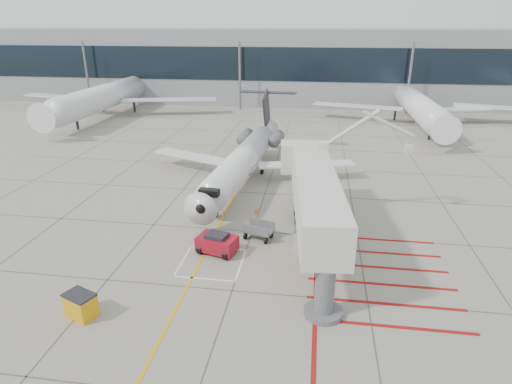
# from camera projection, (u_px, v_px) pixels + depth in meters

# --- Properties ---
(ground_plane) EXTENTS (260.00, 260.00, 0.00)m
(ground_plane) POSITION_uv_depth(u_px,v_px,m) (243.00, 257.00, 29.48)
(ground_plane) COLOR gray
(ground_plane) RESTS_ON ground
(regional_jet) EXTENTS (24.90, 30.28, 7.47)m
(regional_jet) POSITION_uv_depth(u_px,v_px,m) (237.00, 152.00, 40.26)
(regional_jet) COLOR white
(regional_jet) RESTS_ON ground_plane
(jet_bridge) EXTENTS (10.67, 19.47, 7.47)m
(jet_bridge) POSITION_uv_depth(u_px,v_px,m) (316.00, 207.00, 28.28)
(jet_bridge) COLOR silver
(jet_bridge) RESTS_ON ground_plane
(pushback_tug) EXTENTS (3.00, 2.29, 1.56)m
(pushback_tug) POSITION_uv_depth(u_px,v_px,m) (217.00, 243.00, 29.83)
(pushback_tug) COLOR maroon
(pushback_tug) RESTS_ON ground_plane
(spill_bin) EXTENTS (1.91, 1.62, 1.40)m
(spill_bin) POSITION_uv_depth(u_px,v_px,m) (81.00, 305.00, 23.35)
(spill_bin) COLOR orange
(spill_bin) RESTS_ON ground_plane
(baggage_cart) EXTENTS (2.45, 1.93, 1.35)m
(baggage_cart) POSITION_uv_depth(u_px,v_px,m) (258.00, 230.00, 31.82)
(baggage_cart) COLOR #5A5B60
(baggage_cart) RESTS_ON ground_plane
(ground_power_unit) EXTENTS (2.31, 1.44, 1.77)m
(ground_power_unit) POSITION_uv_depth(u_px,v_px,m) (310.00, 241.00, 29.87)
(ground_power_unit) COLOR beige
(ground_power_unit) RESTS_ON ground_plane
(cone_nose) EXTENTS (0.34, 0.34, 0.48)m
(cone_nose) POSITION_uv_depth(u_px,v_px,m) (194.00, 216.00, 35.22)
(cone_nose) COLOR orange
(cone_nose) RESTS_ON ground_plane
(cone_side) EXTENTS (0.31, 0.31, 0.43)m
(cone_side) POSITION_uv_depth(u_px,v_px,m) (256.00, 210.00, 36.31)
(cone_side) COLOR orange
(cone_side) RESTS_ON ground_plane
(terminal_building) EXTENTS (180.00, 28.00, 14.00)m
(terminal_building) POSITION_uv_depth(u_px,v_px,m) (347.00, 64.00, 89.97)
(terminal_building) COLOR gray
(terminal_building) RESTS_ON ground_plane
(terminal_glass_band) EXTENTS (180.00, 0.10, 6.00)m
(terminal_glass_band) POSITION_uv_depth(u_px,v_px,m) (351.00, 65.00, 76.67)
(terminal_glass_band) COLOR black
(terminal_glass_band) RESTS_ON ground_plane
(bg_aircraft_b) EXTENTS (36.37, 40.41, 12.12)m
(bg_aircraft_b) POSITION_uv_depth(u_px,v_px,m) (110.00, 79.00, 73.79)
(bg_aircraft_b) COLOR silver
(bg_aircraft_b) RESTS_ON ground_plane
(bg_aircraft_c) EXTENTS (32.56, 36.17, 10.85)m
(bg_aircraft_c) POSITION_uv_depth(u_px,v_px,m) (418.00, 89.00, 67.13)
(bg_aircraft_c) COLOR silver
(bg_aircraft_c) RESTS_ON ground_plane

